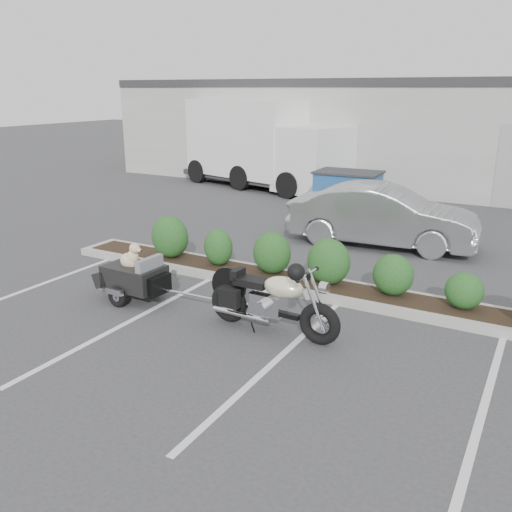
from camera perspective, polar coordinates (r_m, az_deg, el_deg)
The scene contains 8 objects.
ground at distance 8.73m, azimuth -3.13°, elevation -7.49°, with size 90.00×90.00×0.00m, color #38383A.
planter_kerb at distance 10.11m, azimuth 8.42°, elevation -3.65°, with size 12.00×1.00×0.15m, color #9E9E93.
building at distance 24.11m, azimuth 19.46°, elevation 12.35°, with size 26.00×10.00×4.00m, color #9EA099.
motorcycle at distance 8.34m, azimuth 1.62°, elevation -4.78°, with size 2.27×0.76×1.30m.
pet_trailer at distance 9.90m, azimuth -12.73°, elevation -2.02°, with size 1.80×1.00×1.08m.
sedan at distance 13.35m, azimuth 13.19°, elevation 4.13°, with size 1.54×4.42×1.46m, color #A9AAB1.
dumpster at distance 16.80m, azimuth 9.62°, elevation 6.68°, with size 1.98×1.39×1.27m.
delivery_truck at distance 20.98m, azimuth 0.86°, elevation 11.52°, with size 7.46×3.96×3.26m.
Camera 1 is at (4.29, -6.67, 3.64)m, focal length 38.00 mm.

